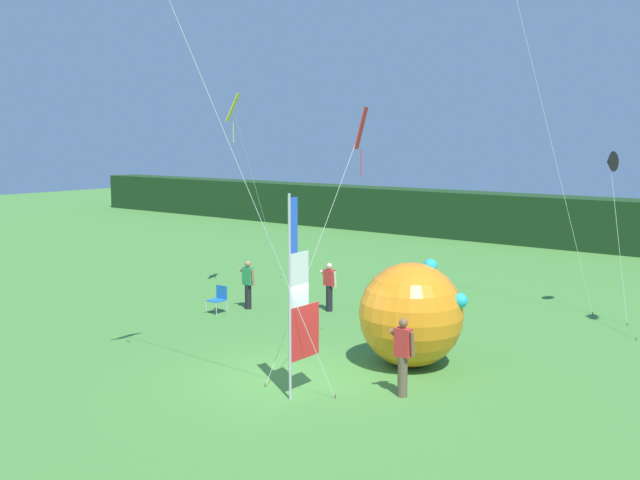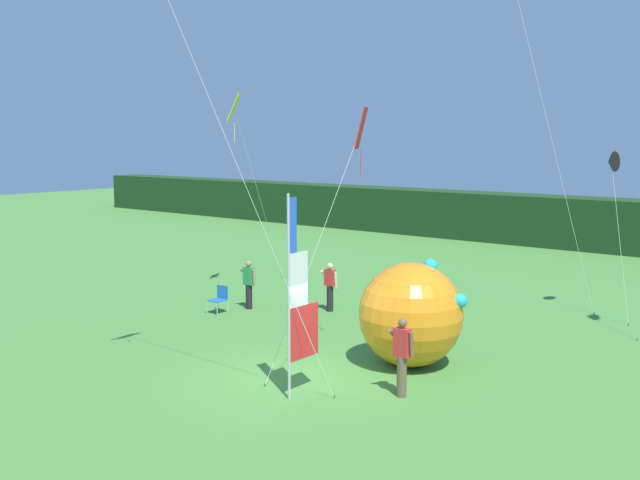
# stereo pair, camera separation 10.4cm
# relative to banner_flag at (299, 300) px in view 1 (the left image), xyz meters

# --- Properties ---
(ground_plane) EXTENTS (120.00, 120.00, 0.00)m
(ground_plane) POSITION_rel_banner_flag_xyz_m (-0.83, 0.90, -2.17)
(ground_plane) COLOR #478438
(distant_treeline) EXTENTS (80.00, 2.40, 2.63)m
(distant_treeline) POSITION_rel_banner_flag_xyz_m (-0.83, 25.95, -0.85)
(distant_treeline) COLOR #193819
(distant_treeline) RESTS_ON ground
(banner_flag) EXTENTS (0.06, 1.03, 4.52)m
(banner_flag) POSITION_rel_banner_flag_xyz_m (0.00, 0.00, 0.00)
(banner_flag) COLOR #B7B7BC
(banner_flag) RESTS_ON ground
(person_near_banner) EXTENTS (0.55, 0.48, 1.63)m
(person_near_banner) POSITION_rel_banner_flag_xyz_m (-6.73, 5.40, -1.30)
(person_near_banner) COLOR black
(person_near_banner) RESTS_ON ground
(person_mid_field) EXTENTS (0.55, 0.48, 1.61)m
(person_mid_field) POSITION_rel_banner_flag_xyz_m (-4.40, 6.82, -1.31)
(person_mid_field) COLOR black
(person_mid_field) RESTS_ON ground
(person_far_left) EXTENTS (0.55, 0.48, 1.77)m
(person_far_left) POSITION_rel_banner_flag_xyz_m (1.83, 1.39, -1.22)
(person_far_left) COLOR brown
(person_far_left) RESTS_ON ground
(person_far_right) EXTENTS (0.55, 0.48, 1.60)m
(person_far_right) POSITION_rel_banner_flag_xyz_m (-2.10, 7.20, -1.32)
(person_far_right) COLOR black
(person_far_right) RESTS_ON ground
(inflatable_balloon) EXTENTS (2.67, 2.61, 2.68)m
(inflatable_balloon) POSITION_rel_banner_flag_xyz_m (0.78, 3.43, -0.85)
(inflatable_balloon) COLOR orange
(inflatable_balloon) RESTS_ON ground
(folding_chair) EXTENTS (0.51, 0.51, 0.89)m
(folding_chair) POSITION_rel_banner_flag_xyz_m (-7.08, 4.38, -1.65)
(folding_chair) COLOR #BCBCC1
(folding_chair) RESTS_ON ground
(kite_red_diamond_1) EXTENTS (0.60, 3.76, 6.45)m
(kite_red_diamond_1) POSITION_rel_banner_flag_xyz_m (-0.71, 3.22, 3.55)
(kite_red_diamond_1) COLOR brown
(kite_red_diamond_1) RESTS_ON ground
(kite_black_delta_2) EXTENTS (1.24, 1.21, 5.27)m
(kite_black_delta_2) POSITION_rel_banner_flag_xyz_m (2.88, 11.82, 2.75)
(kite_black_delta_2) COLOR brown
(kite_black_delta_2) RESTS_ON ground
(kite_yellow_diamond_5) EXTENTS (1.34, 3.96, 7.24)m
(kite_yellow_diamond_5) POSITION_rel_banner_flag_xyz_m (-8.64, 6.83, 4.33)
(kite_yellow_diamond_5) COLOR brown
(kite_yellow_diamond_5) RESTS_ON ground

